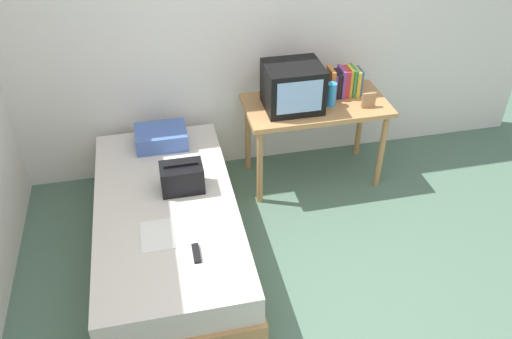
{
  "coord_description": "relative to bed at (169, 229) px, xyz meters",
  "views": [
    {
      "loc": [
        -0.82,
        -1.98,
        2.83
      ],
      "look_at": [
        -0.17,
        0.99,
        0.59
      ],
      "focal_mm": 36.92,
      "sensor_mm": 36.0,
      "label": 1
    }
  ],
  "objects": [
    {
      "name": "water_bottle",
      "position": [
        1.39,
        0.63,
        0.6
      ],
      "size": [
        0.08,
        0.08,
        0.19
      ],
      "primitive_type": "cylinder",
      "color": "#3399DB",
      "rests_on": "desk"
    },
    {
      "name": "pillow",
      "position": [
        0.03,
        0.74,
        0.31
      ],
      "size": [
        0.4,
        0.3,
        0.14
      ],
      "primitive_type": "cube",
      "color": "#4766AD",
      "rests_on": "bed"
    },
    {
      "name": "ground_plane",
      "position": [
        0.83,
        -0.88,
        -0.24
      ],
      "size": [
        8.0,
        8.0,
        0.0
      ],
      "primitive_type": "plane",
      "color": "#4C6B56"
    },
    {
      "name": "remote_dark",
      "position": [
        0.15,
        -0.54,
        0.25
      ],
      "size": [
        0.04,
        0.16,
        0.02
      ],
      "primitive_type": "cube",
      "color": "black",
      "rests_on": "bed"
    },
    {
      "name": "wall_back",
      "position": [
        0.83,
        1.12,
        1.06
      ],
      "size": [
        5.2,
        0.1,
        2.6
      ],
      "primitive_type": "cube",
      "color": "silver",
      "rests_on": "ground"
    },
    {
      "name": "book_row",
      "position": [
        1.55,
        0.77,
        0.62
      ],
      "size": [
        0.27,
        0.17,
        0.24
      ],
      "color": "#CC7233",
      "rests_on": "desk"
    },
    {
      "name": "tv",
      "position": [
        1.08,
        0.66,
        0.68
      ],
      "size": [
        0.44,
        0.39,
        0.36
      ],
      "color": "black",
      "rests_on": "desk"
    },
    {
      "name": "desk",
      "position": [
        1.29,
        0.68,
        0.41
      ],
      "size": [
        1.16,
        0.6,
        0.74
      ],
      "color": "#B27F4C",
      "rests_on": "ground"
    },
    {
      "name": "magazine",
      "position": [
        -0.08,
        -0.32,
        0.25
      ],
      "size": [
        0.21,
        0.29,
        0.01
      ],
      "primitive_type": "cube",
      "color": "white",
      "rests_on": "bed"
    },
    {
      "name": "picture_frame",
      "position": [
        1.68,
        0.53,
        0.56
      ],
      "size": [
        0.11,
        0.02,
        0.12
      ],
      "primitive_type": "cube",
      "color": "#9E754C",
      "rests_on": "desk"
    },
    {
      "name": "handbag",
      "position": [
        0.14,
        0.13,
        0.34
      ],
      "size": [
        0.3,
        0.2,
        0.22
      ],
      "color": "black",
      "rests_on": "bed"
    },
    {
      "name": "bed",
      "position": [
        0.0,
        0.0,
        0.0
      ],
      "size": [
        1.0,
        2.0,
        0.48
      ],
      "color": "#B27F4C",
      "rests_on": "ground"
    }
  ]
}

